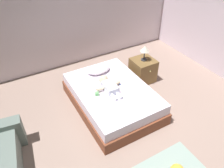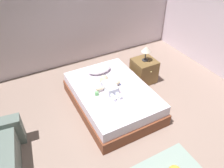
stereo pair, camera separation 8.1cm
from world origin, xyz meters
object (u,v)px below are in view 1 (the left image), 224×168
pillow (98,69)px  nightstand (143,70)px  baby (108,85)px  bed (112,97)px  toothbrush (118,83)px  toy_block (97,94)px  lamp (145,49)px

pillow → nightstand: (0.99, -0.20, -0.23)m
baby → bed: bearing=-25.7°
bed → toothbrush: (0.18, 0.08, 0.23)m
pillow → toy_block: (-0.35, -0.64, -0.03)m
bed → baby: baby is taller
toothbrush → toy_block: bearing=-167.4°
pillow → nightstand: 1.03m
bed → lamp: (1.01, 0.41, 0.56)m
baby → toy_block: size_ratio=8.17×
pillow → baby: size_ratio=0.74×
nightstand → toy_block: nightstand is taller
bed → toothbrush: bearing=22.8°
baby → toy_block: bearing=-166.0°
bed → baby: size_ratio=2.88×
bed → baby: 0.30m
bed → toy_block: (-0.33, -0.04, 0.25)m
lamp → toy_block: lamp is taller
bed → lamp: lamp is taller
baby → nightstand: (1.07, 0.38, -0.24)m
lamp → pillow: bearing=168.7°
toothbrush → toy_block: toy_block is taller
bed → nightstand: size_ratio=3.61×
toothbrush → nightstand: size_ratio=0.27×
lamp → toy_block: (-1.34, -0.44, -0.31)m
nightstand → toy_block: size_ratio=6.51×
nightstand → toy_block: bearing=-161.7°
pillow → toy_block: 0.73m
pillow → toothbrush: bearing=-73.5°
pillow → toothbrush: (0.16, -0.53, -0.05)m
bed → toy_block: size_ratio=23.53×
pillow → baby: baby is taller
bed → pillow: (0.02, 0.60, 0.28)m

